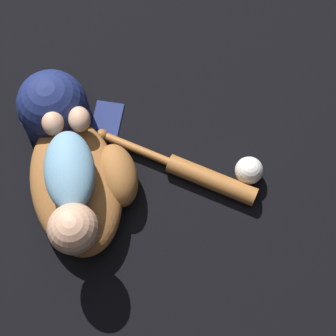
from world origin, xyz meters
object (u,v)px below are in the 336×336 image
baseball (249,171)px  baby_figure (71,188)px  baseball_cap (54,108)px  baseball_bat (194,173)px  baseball_glove (83,183)px

baseball → baby_figure: bearing=-104.5°
baseball_cap → baseball: bearing=46.2°
baby_figure → baseball_cap: size_ratio=1.39×
baby_figure → baseball_bat: 0.32m
baby_figure → baseball_cap: baby_figure is taller
baseball_glove → baby_figure: bearing=-39.3°
baby_figure → baseball_cap: bearing=169.9°
baby_figure → baseball: baby_figure is taller
baseball_glove → baby_figure: baby_figure is taller
baseball_bat → baseball: size_ratio=5.03×
baseball_glove → baseball_cap: size_ratio=1.51×
baseball_glove → baseball: size_ratio=5.69×
baseball_bat → baseball_cap: 0.38m
baseball_glove → baseball_cap: bearing=176.2°
baseball → baseball_cap: bearing=-133.8°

